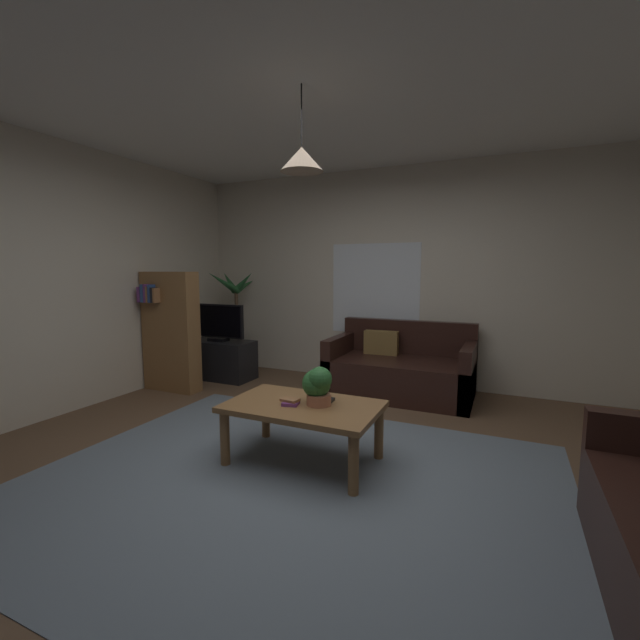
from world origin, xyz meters
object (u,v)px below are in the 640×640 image
(pendant_lamp, at_px, (302,159))
(bookshelf_corner, at_px, (170,330))
(potted_plant_on_table, at_px, (318,384))
(book_on_table_1, at_px, (290,400))
(potted_palm_corner, at_px, (236,330))
(couch_under_window, at_px, (400,371))
(book_on_table_0, at_px, (291,403))
(coffee_table, at_px, (303,412))
(remote_on_table_0, at_px, (328,402))
(tv, at_px, (218,322))
(tv_stand, at_px, (220,359))

(pendant_lamp, bearing_deg, bookshelf_corner, 155.54)
(potted_plant_on_table, height_order, bookshelf_corner, bookshelf_corner)
(book_on_table_1, xyz_separation_m, potted_palm_corner, (-2.02, 2.15, 0.11))
(couch_under_window, relative_size, book_on_table_0, 14.04)
(couch_under_window, distance_m, book_on_table_1, 2.03)
(coffee_table, height_order, book_on_table_1, book_on_table_1)
(remote_on_table_0, relative_size, pendant_lamp, 0.28)
(coffee_table, distance_m, potted_plant_on_table, 0.24)
(tv, relative_size, potted_palm_corner, 0.54)
(remote_on_table_0, xyz_separation_m, bookshelf_corner, (-2.42, 0.94, 0.26))
(potted_plant_on_table, bearing_deg, coffee_table, -162.35)
(book_on_table_0, xyz_separation_m, pendant_lamp, (0.07, 0.06, 1.72))
(bookshelf_corner, bearing_deg, couch_under_window, 20.00)
(potted_plant_on_table, bearing_deg, book_on_table_1, -155.75)
(tv, bearing_deg, tv_stand, 90.00)
(couch_under_window, relative_size, tv, 2.06)
(book_on_table_1, xyz_separation_m, bookshelf_corner, (-2.18, 1.08, 0.24))
(tv, bearing_deg, bookshelf_corner, -106.00)
(book_on_table_0, xyz_separation_m, tv, (-2.00, 1.73, 0.29))
(couch_under_window, height_order, tv_stand, couch_under_window)
(tv_stand, bearing_deg, potted_plant_on_table, -37.33)
(book_on_table_1, height_order, potted_plant_on_table, potted_plant_on_table)
(couch_under_window, height_order, book_on_table_1, couch_under_window)
(book_on_table_0, distance_m, potted_palm_corner, 2.96)
(tv_stand, distance_m, tv, 0.50)
(coffee_table, distance_m, book_on_table_0, 0.12)
(couch_under_window, distance_m, potted_palm_corner, 2.38)
(book_on_table_0, xyz_separation_m, remote_on_table_0, (0.23, 0.15, -0.00))
(book_on_table_1, bearing_deg, pendant_lamp, 31.89)
(coffee_table, relative_size, tv, 1.45)
(book_on_table_0, height_order, tv_stand, tv_stand)
(remote_on_table_0, relative_size, potted_plant_on_table, 0.56)
(tv, bearing_deg, pendant_lamp, -38.90)
(coffee_table, height_order, tv, tv)
(coffee_table, relative_size, tv_stand, 1.24)
(potted_palm_corner, height_order, bookshelf_corner, potted_palm_corner)
(coffee_table, distance_m, tv_stand, 2.68)
(potted_palm_corner, bearing_deg, potted_plant_on_table, -43.17)
(book_on_table_1, xyz_separation_m, pendant_lamp, (0.08, 0.05, 1.70))
(potted_palm_corner, bearing_deg, tv, -87.16)
(book_on_table_1, bearing_deg, book_on_table_0, -28.63)
(pendant_lamp, bearing_deg, book_on_table_1, -148.11)
(remote_on_table_0, bearing_deg, bookshelf_corner, 156.15)
(book_on_table_0, height_order, tv, tv)
(bookshelf_corner, height_order, pendant_lamp, pendant_lamp)
(couch_under_window, distance_m, pendant_lamp, 2.73)
(bookshelf_corner, distance_m, pendant_lamp, 2.88)
(pendant_lamp, bearing_deg, book_on_table_0, -142.10)
(tv, bearing_deg, remote_on_table_0, -35.25)
(tv_stand, xyz_separation_m, tv, (0.00, -0.02, 0.50))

